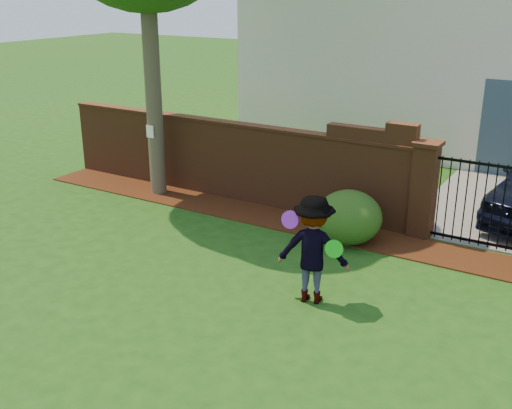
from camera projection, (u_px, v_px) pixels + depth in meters
The scene contains 11 objects.
ground at pixel (196, 288), 9.87m from camera, with size 80.00×80.00×0.01m, color #1E4812.
mulch_bed at pixel (254, 214), 13.01m from camera, with size 11.10×1.08×0.03m, color #37180A.
brick_wall at pixel (229, 158), 13.75m from camera, with size 8.70×0.31×2.16m.
pillar_left at pixel (424, 189), 11.58m from camera, with size 0.50×0.50×1.88m.
iron_gate at pixel (483, 205), 11.08m from camera, with size 1.78×0.03×1.60m.
house at pixel (466, 36), 17.95m from camera, with size 12.40×6.40×6.30m.
paper_notice at pixel (150, 132), 13.70m from camera, with size 0.20×0.01×0.28m, color white.
shrub_left at pixel (349, 217), 11.45m from camera, with size 1.24×1.24×1.01m, color #1B4815.
man at pixel (312, 250), 9.19m from camera, with size 1.10×0.63×1.70m, color gray.
frisbee_purple at pixel (290, 220), 9.08m from camera, with size 0.27×0.27×0.03m, color purple.
frisbee_green at pixel (334, 249), 8.92m from camera, with size 0.27×0.27×0.03m, color #1BCE1F.
Camera 1 is at (5.40, -7.04, 4.61)m, focal length 43.13 mm.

